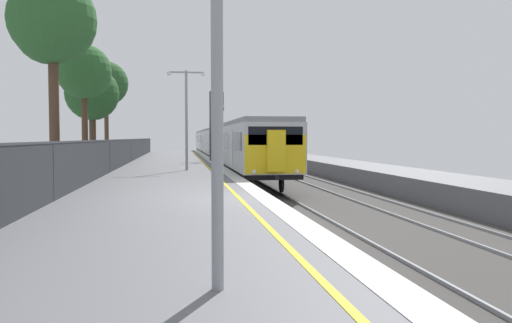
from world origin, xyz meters
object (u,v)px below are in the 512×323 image
(commuter_train_at_platform, at_px, (220,142))
(platform_lamp_near, at_px, (217,6))
(background_tree_back, at_px, (51,24))
(background_tree_centre, at_px, (105,85))
(platform_lamp_mid, at_px, (186,111))
(background_tree_left, at_px, (91,95))
(background_tree_right, at_px, (86,74))
(signal_gantry, at_px, (214,117))

(commuter_train_at_platform, xyz_separation_m, platform_lamp_near, (-3.72, -46.40, 1.96))
(commuter_train_at_platform, bearing_deg, background_tree_back, -108.23)
(platform_lamp_near, bearing_deg, background_tree_centre, 99.41)
(platform_lamp_mid, height_order, background_tree_left, background_tree_left)
(commuter_train_at_platform, height_order, background_tree_right, background_tree_right)
(platform_lamp_near, height_order, background_tree_back, background_tree_back)
(signal_gantry, relative_size, platform_lamp_mid, 1.00)
(background_tree_centre, height_order, background_tree_right, background_tree_centre)
(commuter_train_at_platform, xyz_separation_m, background_tree_back, (-9.51, -28.86, 5.32))
(signal_gantry, bearing_deg, background_tree_back, -117.28)
(background_tree_left, bearing_deg, commuter_train_at_platform, 62.57)
(signal_gantry, xyz_separation_m, background_tree_right, (-7.55, -10.13, 1.87))
(signal_gantry, distance_m, platform_lamp_mid, 11.51)
(platform_lamp_near, bearing_deg, commuter_train_at_platform, 85.41)
(background_tree_left, relative_size, background_tree_centre, 0.77)
(signal_gantry, xyz_separation_m, background_tree_left, (-8.08, -5.12, 1.11))
(commuter_train_at_platform, bearing_deg, platform_lamp_near, -94.59)
(commuter_train_at_platform, distance_m, signal_gantry, 13.54)
(platform_lamp_near, xyz_separation_m, background_tree_left, (-5.84, 27.98, 1.16))
(commuter_train_at_platform, bearing_deg, platform_lamp_mid, -98.61)
(background_tree_centre, bearing_deg, background_tree_left, -87.04)
(background_tree_right, bearing_deg, background_tree_centre, 93.95)
(signal_gantry, relative_size, background_tree_centre, 0.65)
(signal_gantry, distance_m, background_tree_left, 9.63)
(signal_gantry, bearing_deg, background_tree_left, -147.64)
(platform_lamp_mid, xyz_separation_m, background_tree_centre, (-6.39, 16.75, 2.95))
(platform_lamp_mid, relative_size, background_tree_left, 0.86)
(background_tree_left, distance_m, background_tree_back, 10.67)
(platform_lamp_mid, distance_m, background_tree_left, 8.59)
(background_tree_centre, xyz_separation_m, background_tree_right, (1.08, -15.59, -0.94))
(signal_gantry, xyz_separation_m, platform_lamp_mid, (-2.24, -11.29, -0.13))
(platform_lamp_mid, bearing_deg, commuter_train_at_platform, 81.39)
(signal_gantry, distance_m, platform_lamp_near, 33.18)
(platform_lamp_mid, bearing_deg, background_tree_right, 167.63)
(background_tree_left, height_order, background_tree_right, background_tree_right)
(signal_gantry, bearing_deg, commuter_train_at_platform, 83.64)
(signal_gantry, height_order, background_tree_back, background_tree_back)
(background_tree_right, bearing_deg, commuter_train_at_platform, 68.92)
(background_tree_centre, relative_size, background_tree_right, 1.20)
(background_tree_right, bearing_deg, background_tree_back, -94.96)
(platform_lamp_near, height_order, background_tree_right, background_tree_right)
(signal_gantry, height_order, background_tree_left, background_tree_left)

